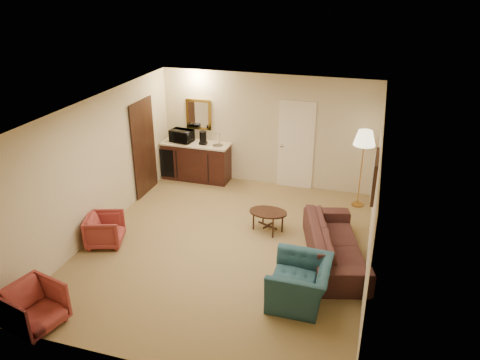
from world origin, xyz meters
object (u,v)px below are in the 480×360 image
Objects in this scene: sofa at (336,238)px; waste_bin at (221,178)px; teal_armchair at (300,276)px; coffee_maker at (203,138)px; wetbar_cabinet at (196,161)px; floor_lamp at (361,169)px; rose_chair_near at (105,228)px; coffee_table at (268,221)px; rose_chair_far at (33,305)px; microwave at (182,135)px.

waste_bin is at bearing 34.02° from sofa.
waste_bin is at bearing -146.18° from teal_armchair.
wetbar_cabinet is at bearing 172.69° from coffee_maker.
teal_armchair is at bearing -100.16° from floor_lamp.
coffee_table is (2.75, 1.34, -0.11)m from rose_chair_near.
rose_chair_far reaches higher than coffee_table.
floor_lamp reaches higher than coffee_table.
microwave reaches higher than rose_chair_far.
wetbar_cabinet is 0.97× the size of floor_lamp.
rose_chair_near is 3.42m from waste_bin.
rose_chair_near reaches higher than waste_bin.
waste_bin is (0.65, -0.07, -0.32)m from wetbar_cabinet.
microwave reaches higher than coffee_maker.
waste_bin is (-2.56, 3.80, -0.31)m from teal_armchair.
waste_bin is (-2.95, 2.52, -0.30)m from sofa.
rose_chair_far is (-3.85, -2.93, -0.07)m from sofa.
rose_chair_near is at bearing -109.67° from waste_bin.
sofa is 2.20× the size of teal_armchair.
sofa is at bearing -38.08° from coffee_maker.
floor_lamp is 5.42× the size of coffee_maker.
coffee_maker is at bearing 173.90° from waste_bin.
wetbar_cabinet is 2.99m from coffee_table.
wetbar_cabinet is at bearing 139.14° from coffee_table.
floor_lamp reaches higher than microwave.
wetbar_cabinet reaches higher than rose_chair_near.
rose_chair_far reaches higher than rose_chair_near.
waste_bin is (-3.20, 0.25, -0.71)m from floor_lamp.
sofa reaches higher than coffee_table.
floor_lamp is at bearing -74.63° from rose_chair_near.
microwave is at bearing 143.24° from coffee_table.
wetbar_cabinet is 0.73m from microwave.
sofa reaches higher than rose_chair_near.
microwave is (-2.60, 1.94, 0.89)m from coffee_table.
waste_bin is 0.52× the size of microwave.
waste_bin is 1.04m from coffee_maker.
wetbar_cabinet is at bearing 173.85° from waste_bin.
wetbar_cabinet reaches higher than coffee_table.
coffee_maker reaches higher than wetbar_cabinet.
coffee_table is 2.35× the size of coffee_maker.
floor_lamp is (4.35, 2.97, 0.53)m from rose_chair_near.
wetbar_cabinet is 0.65m from coffee_maker.
rose_chair_near is (-0.50, -3.29, -0.14)m from wetbar_cabinet.
microwave is (-3.95, 2.59, 0.66)m from sofa.
teal_armchair is 1.94× the size of microwave.
rose_chair_near is 3.42m from coffee_maker.
rose_chair_near is 5.29m from floor_lamp.
wetbar_cabinet is 2.23× the size of coffee_table.
coffee_maker is (-3.02, 3.85, 0.63)m from teal_armchair.
coffee_maker is (0.70, 3.27, 0.75)m from rose_chair_near.
coffee_maker is (-3.65, 0.30, 0.23)m from floor_lamp.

